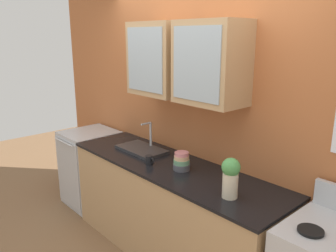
{
  "coord_description": "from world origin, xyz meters",
  "views": [
    {
      "loc": [
        2.15,
        -1.96,
        2.08
      ],
      "look_at": [
        -0.03,
        0.0,
        1.3
      ],
      "focal_mm": 36.3,
      "sensor_mm": 36.0,
      "label": 1
    }
  ],
  "objects_px": {
    "vase": "(231,176)",
    "dishwasher": "(91,167)",
    "bowl_stack": "(181,162)",
    "sink_faucet": "(142,149)",
    "cup_near_sink": "(149,160)"
  },
  "relations": [
    {
      "from": "vase",
      "to": "cup_near_sink",
      "type": "distance_m",
      "value": 0.91
    },
    {
      "from": "vase",
      "to": "dishwasher",
      "type": "bearing_deg",
      "value": 177.34
    },
    {
      "from": "vase",
      "to": "dishwasher",
      "type": "relative_size",
      "value": 0.32
    },
    {
      "from": "cup_near_sink",
      "to": "vase",
      "type": "bearing_deg",
      "value": 1.5
    },
    {
      "from": "sink_faucet",
      "to": "cup_near_sink",
      "type": "xyz_separation_m",
      "value": [
        0.35,
        -0.18,
        0.02
      ]
    },
    {
      "from": "vase",
      "to": "dishwasher",
      "type": "height_order",
      "value": "vase"
    },
    {
      "from": "bowl_stack",
      "to": "vase",
      "type": "bearing_deg",
      "value": -9.77
    },
    {
      "from": "bowl_stack",
      "to": "cup_near_sink",
      "type": "distance_m",
      "value": 0.32
    },
    {
      "from": "sink_faucet",
      "to": "bowl_stack",
      "type": "height_order",
      "value": "sink_faucet"
    },
    {
      "from": "vase",
      "to": "sink_faucet",
      "type": "bearing_deg",
      "value": 172.71
    },
    {
      "from": "vase",
      "to": "dishwasher",
      "type": "distance_m",
      "value": 2.33
    },
    {
      "from": "cup_near_sink",
      "to": "dishwasher",
      "type": "relative_size",
      "value": 0.11
    },
    {
      "from": "bowl_stack",
      "to": "vase",
      "type": "height_order",
      "value": "vase"
    },
    {
      "from": "sink_faucet",
      "to": "vase",
      "type": "bearing_deg",
      "value": -7.29
    },
    {
      "from": "sink_faucet",
      "to": "bowl_stack",
      "type": "relative_size",
      "value": 3.29
    }
  ]
}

